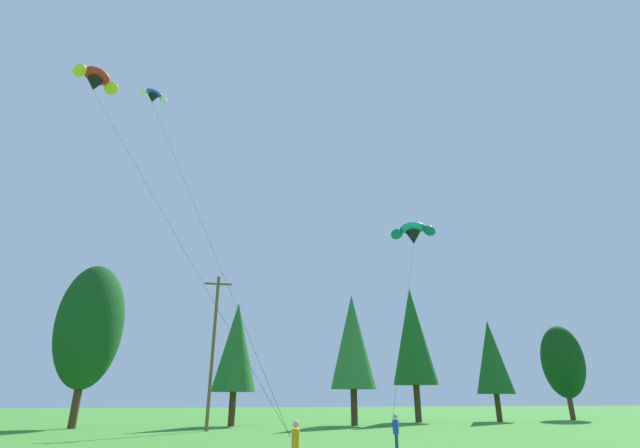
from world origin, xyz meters
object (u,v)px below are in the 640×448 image
Objects in this scene: utility_pole at (213,346)px; kite_flyer_mid at (396,430)px; parafoil_kite_far_red_yellow at (96,80)px; kite_flyer_near at (296,444)px; parafoil_kite_mid_teal at (413,233)px; parafoil_kite_high_blue_white at (153,96)px.

utility_pole is 6.97× the size of kite_flyer_mid.
kite_flyer_mid is at bearing -27.21° from parafoil_kite_far_red_yellow.
kite_flyer_near is 0.07× the size of parafoil_kite_far_red_yellow.
parafoil_kite_far_red_yellow is at bearing 152.79° from kite_flyer_mid.
parafoil_kite_far_red_yellow is at bearing -177.29° from parafoil_kite_mid_teal.
parafoil_kite_mid_teal is (21.32, 0.76, -9.53)m from parafoil_kite_high_blue_white.
utility_pole is at bearing 117.86° from kite_flyer_mid.
parafoil_kite_mid_teal is (6.55, 10.96, 13.94)m from kite_flyer_mid.
parafoil_kite_high_blue_white is (-14.77, 10.20, 23.47)m from kite_flyer_mid.
kite_flyer_near is 0.12× the size of parafoil_kite_mid_teal.
kite_flyer_near is 0.07× the size of parafoil_kite_high_blue_white.
kite_flyer_near is at bearing -47.91° from parafoil_kite_far_red_yellow.
utility_pole is 6.97× the size of kite_flyer_near.
kite_flyer_mid is 18.90m from parafoil_kite_mid_teal.
utility_pole is at bearing 46.11° from parafoil_kite_high_blue_white.
utility_pole is at bearing 33.34° from parafoil_kite_far_red_yellow.
utility_pole is at bearing 98.55° from kite_flyer_near.
parafoil_kite_mid_teal is at bearing -19.92° from utility_pole.
parafoil_kite_mid_teal is (15.27, -5.53, 8.76)m from utility_pole.
kite_flyer_mid is 0.12× the size of parafoil_kite_mid_teal.
parafoil_kite_far_red_yellow is at bearing -173.92° from parafoil_kite_high_blue_white.
kite_flyer_mid is (8.72, -16.49, -5.18)m from utility_pole.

